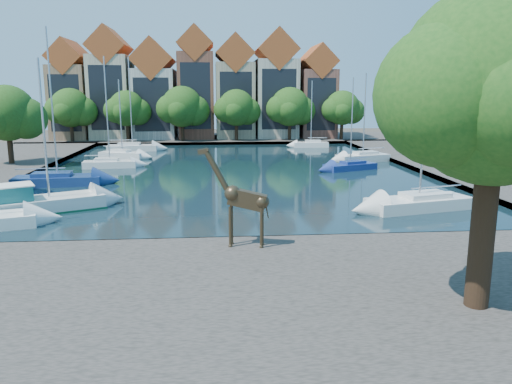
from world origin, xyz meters
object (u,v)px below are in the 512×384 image
Objects in this scene: plane_tree at (499,93)px; sailboat_right_a at (419,201)px; giraffe_statue at (242,199)px; motorsailer at (28,202)px.

sailboat_right_a is at bearing 74.34° from plane_tree.
plane_tree is 11.78m from giraffe_statue.
motorsailer reaches higher than giraffe_statue.
plane_tree is 27.58m from motorsailer.
giraffe_statue is 0.44× the size of sailboat_right_a.
giraffe_statue is at bearing -145.84° from sailboat_right_a.
giraffe_statue is at bearing -35.22° from motorsailer.
plane_tree is 1.10× the size of motorsailer.
plane_tree is at bearing -43.71° from giraffe_statue.
motorsailer is at bearing 177.65° from sailboat_right_a.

